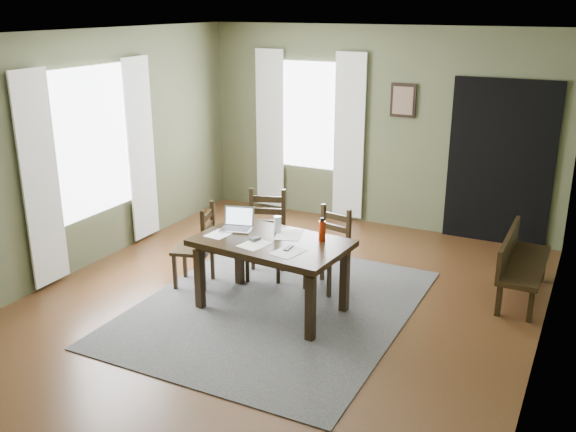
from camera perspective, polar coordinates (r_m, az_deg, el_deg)
The scene contains 25 objects.
ground at distance 6.64m, azimuth -1.17°, elevation -8.16°, with size 5.00×6.00×0.01m.
room_shell at distance 6.05m, azimuth -1.28°, elevation 7.32°, with size 5.02×6.02×2.71m.
rug at distance 6.64m, azimuth -1.17°, elevation -8.08°, with size 2.60×3.20×0.01m.
dining_table at distance 6.33m, azimuth -1.49°, elevation -2.94°, with size 1.55×1.01×0.74m.
chair_end at distance 7.03m, azimuth -8.06°, elevation -2.73°, with size 0.50×0.50×0.92m.
chair_back_left at distance 7.21m, azimuth -1.98°, elevation -1.75°, with size 0.54×0.54×0.98m.
chair_back_right at distance 6.92m, azimuth 3.63°, elevation -3.06°, with size 0.46×0.46×0.88m.
bench at distance 7.13m, azimuth 19.82°, elevation -3.68°, with size 0.40×1.24×0.70m.
laptop at distance 6.62m, azimuth -4.50°, elevation -0.65°, with size 0.37×0.32×0.22m.
computer_mouse at distance 6.29m, azimuth -2.94°, elevation -2.05°, with size 0.06×0.10×0.03m, color #3F3F42.
tv_remote at distance 6.08m, azimuth 0.04°, elevation -2.86°, with size 0.04×0.15×0.02m, color black.
drinking_glass at distance 6.49m, azimuth -0.94°, elevation -0.73°, with size 0.08×0.08×0.17m, color silver.
water_bottle at distance 6.26m, azimuth 3.04°, elevation -1.28°, with size 0.09×0.09×0.23m.
paper_a at distance 6.49m, azimuth -6.13°, elevation -1.61°, with size 0.20×0.27×0.00m, color white.
paper_b at distance 6.00m, azimuth 0.01°, elevation -3.21°, with size 0.23×0.30×0.00m, color white.
paper_c at distance 6.44m, azimuth 0.06°, elevation -1.67°, with size 0.25×0.33×0.00m, color white.
paper_e at distance 6.19m, azimuth -2.99°, elevation -2.54°, with size 0.23×0.30×0.00m, color white.
window_left at distance 7.72m, azimuth -17.08°, elevation 6.28°, with size 0.01×1.30×1.70m.
window_back at distance 9.17m, azimuth 1.92°, elevation 8.92°, with size 1.00×0.01×1.50m.
curtain_left_near at distance 7.20m, azimuth -21.15°, elevation 2.95°, with size 0.03×0.48×2.30m.
curtain_left_far at distance 8.35m, azimuth -12.93°, elevation 5.75°, with size 0.03×0.48×2.30m.
curtain_back_left at distance 9.46m, azimuth -1.62°, elevation 7.68°, with size 0.44×0.03×2.30m.
curtain_back_right at distance 8.95m, azimuth 5.45°, elevation 6.98°, with size 0.44×0.03×2.30m.
framed_picture at distance 8.65m, azimuth 10.20°, elevation 10.07°, with size 0.34×0.03×0.44m.
doorway_back at distance 8.51m, azimuth 18.35°, elevation 4.48°, with size 1.30×0.03×2.10m.
Camera 1 is at (2.78, -5.25, 2.98)m, focal length 40.00 mm.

